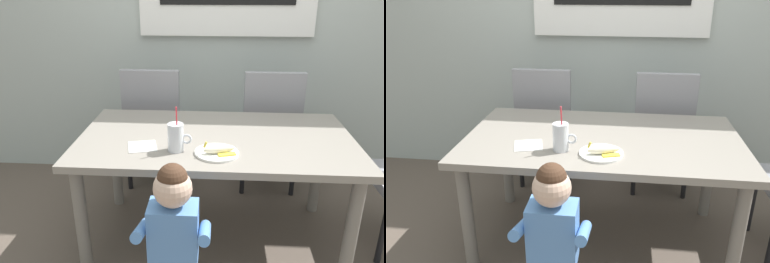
# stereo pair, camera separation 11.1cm
# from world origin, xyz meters

# --- Properties ---
(ground_plane) EXTENTS (24.00, 24.00, 0.00)m
(ground_plane) POSITION_xyz_m (0.00, 0.00, 0.00)
(ground_plane) COLOR brown
(dining_table) EXTENTS (1.58, 0.89, 0.71)m
(dining_table) POSITION_xyz_m (0.00, 0.00, 0.62)
(dining_table) COLOR gray
(dining_table) RESTS_ON ground
(dining_chair_left) EXTENTS (0.44, 0.45, 0.96)m
(dining_chair_left) POSITION_xyz_m (-0.48, 0.69, 0.54)
(dining_chair_left) COLOR gray
(dining_chair_left) RESTS_ON ground
(dining_chair_right) EXTENTS (0.44, 0.44, 0.96)m
(dining_chair_right) POSITION_xyz_m (0.40, 0.67, 0.54)
(dining_chair_right) COLOR gray
(dining_chair_right) RESTS_ON ground
(toddler_standing) EXTENTS (0.33, 0.24, 0.84)m
(toddler_standing) POSITION_xyz_m (-0.18, -0.64, 0.53)
(toddler_standing) COLOR #3F4760
(toddler_standing) RESTS_ON ground
(milk_cup) EXTENTS (0.13, 0.08, 0.25)m
(milk_cup) POSITION_xyz_m (-0.21, -0.22, 0.77)
(milk_cup) COLOR silver
(milk_cup) RESTS_ON dining_table
(snack_plate) EXTENTS (0.23, 0.23, 0.01)m
(snack_plate) POSITION_xyz_m (0.01, -0.24, 0.71)
(snack_plate) COLOR white
(snack_plate) RESTS_ON dining_table
(peeled_banana) EXTENTS (0.18, 0.12, 0.07)m
(peeled_banana) POSITION_xyz_m (0.02, -0.26, 0.74)
(peeled_banana) COLOR #F4EAC6
(peeled_banana) RESTS_ON snack_plate
(paper_napkin) EXTENTS (0.18, 0.18, 0.00)m
(paper_napkin) POSITION_xyz_m (-0.40, -0.18, 0.71)
(paper_napkin) COLOR white
(paper_napkin) RESTS_ON dining_table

